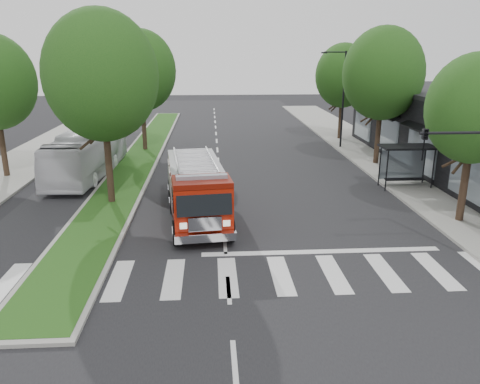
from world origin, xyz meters
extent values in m
plane|color=black|center=(0.00, 0.00, 0.00)|extent=(140.00, 140.00, 0.00)
cube|color=gray|center=(12.50, 10.00, 0.07)|extent=(5.00, 80.00, 0.15)
cube|color=gray|center=(-6.00, 18.00, 0.07)|extent=(3.00, 50.00, 0.14)
cube|color=#134212|center=(-6.00, 18.00, 0.14)|extent=(2.60, 49.50, 0.02)
cylinder|color=black|center=(9.80, 7.40, 1.25)|extent=(0.08, 0.08, 2.50)
cylinder|color=black|center=(12.60, 7.40, 1.25)|extent=(0.08, 0.08, 2.50)
cylinder|color=black|center=(9.80, 8.60, 1.25)|extent=(0.08, 0.08, 2.50)
cylinder|color=black|center=(12.60, 8.60, 1.25)|extent=(0.08, 0.08, 2.50)
cube|color=black|center=(11.20, 8.00, 2.55)|extent=(3.20, 1.60, 0.12)
cube|color=#8C99A5|center=(11.20, 8.70, 1.30)|extent=(2.80, 0.04, 1.80)
cube|color=black|center=(11.20, 8.00, 0.55)|extent=(2.40, 0.40, 0.08)
cylinder|color=black|center=(11.50, 2.00, 1.87)|extent=(0.36, 0.36, 3.74)
ellipsoid|color=#0F380F|center=(11.50, 2.00, 5.53)|extent=(4.40, 4.40, 5.06)
cylinder|color=black|center=(11.50, 14.00, 2.20)|extent=(0.36, 0.36, 4.40)
ellipsoid|color=#0F380F|center=(11.50, 14.00, 6.50)|extent=(5.60, 5.60, 6.44)
cylinder|color=black|center=(11.50, 24.00, 1.98)|extent=(0.36, 0.36, 3.96)
ellipsoid|color=#0F380F|center=(11.50, 24.00, 5.85)|extent=(5.00, 5.00, 5.75)
cylinder|color=black|center=(-6.00, 6.00, 2.31)|extent=(0.36, 0.36, 4.62)
ellipsoid|color=#0F380F|center=(-6.00, 6.00, 6.83)|extent=(5.80, 5.80, 6.67)
cylinder|color=black|center=(-6.00, 20.00, 2.20)|extent=(0.36, 0.36, 4.40)
ellipsoid|color=#0F380F|center=(-6.00, 20.00, 6.50)|extent=(5.60, 5.60, 6.44)
cylinder|color=black|center=(-14.00, 12.00, 2.09)|extent=(0.36, 0.36, 4.18)
cylinder|color=black|center=(8.50, -3.50, 5.40)|extent=(4.00, 0.10, 0.10)
imported|color=black|center=(6.70, -3.50, 5.00)|extent=(0.18, 0.22, 1.10)
cylinder|color=black|center=(10.50, 20.00, 4.00)|extent=(0.16, 0.16, 8.00)
cylinder|color=black|center=(9.60, 20.00, 7.90)|extent=(1.80, 0.10, 0.10)
cube|color=black|center=(8.70, 20.00, 7.85)|extent=(0.45, 0.20, 0.12)
cube|color=#610F05|center=(-1.29, 3.65, 0.50)|extent=(3.41, 8.62, 0.25)
cube|color=#951708|center=(-1.38, 4.44, 1.55)|extent=(3.19, 6.63, 2.00)
cube|color=#951708|center=(-0.95, 0.57, 1.55)|extent=(2.68, 2.06, 2.10)
cube|color=#B2B2B7|center=(-1.38, 4.44, 2.60)|extent=(3.19, 6.63, 0.12)
cylinder|color=#B2B2B7|center=(-2.27, 4.35, 2.80)|extent=(0.76, 5.97, 0.10)
cylinder|color=#B2B2B7|center=(-0.49, 4.54, 2.80)|extent=(0.76, 5.97, 0.10)
cube|color=silver|center=(-0.82, -0.57, 0.60)|extent=(2.62, 0.63, 0.35)
cube|color=#8C99A5|center=(-0.95, 0.57, 2.90)|extent=(2.22, 0.59, 0.18)
cylinder|color=black|center=(-2.06, 0.15, 0.55)|extent=(0.47, 1.13, 1.10)
cylinder|color=black|center=(0.23, 0.40, 0.55)|extent=(0.47, 1.13, 1.10)
cylinder|color=black|center=(-2.52, 4.32, 0.55)|extent=(0.47, 1.13, 1.10)
cylinder|color=black|center=(-0.24, 4.57, 0.55)|extent=(0.47, 1.13, 1.10)
cylinder|color=black|center=(-2.78, 6.70, 0.55)|extent=(0.47, 1.13, 1.10)
cylinder|color=black|center=(-0.50, 6.95, 0.55)|extent=(0.47, 1.13, 1.10)
imported|color=silver|center=(-8.70, 12.24, 1.53)|extent=(3.22, 11.11, 3.06)
camera|label=1|loc=(-0.52, -18.71, 8.10)|focal=35.00mm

